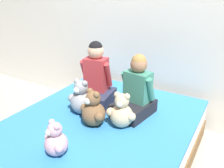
% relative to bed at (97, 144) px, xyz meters
% --- Properties ---
extents(ground_plane, '(14.00, 14.00, 0.00)m').
position_rel_bed_xyz_m(ground_plane, '(0.00, 0.00, -0.21)').
color(ground_plane, '#B2A899').
extents(wall_behind_bed, '(8.00, 0.06, 2.50)m').
position_rel_bed_xyz_m(wall_behind_bed, '(0.00, 1.12, 1.04)').
color(wall_behind_bed, silver).
rests_on(wall_behind_bed, ground_plane).
extents(bed, '(1.54, 1.94, 0.42)m').
position_rel_bed_xyz_m(bed, '(0.00, 0.00, 0.00)').
color(bed, brown).
rests_on(bed, ground_plane).
extents(child_on_left, '(0.40, 0.40, 0.63)m').
position_rel_bed_xyz_m(child_on_left, '(-0.24, 0.34, 0.45)').
color(child_on_left, '#282D47').
rests_on(child_on_left, bed).
extents(child_on_right, '(0.35, 0.43, 0.57)m').
position_rel_bed_xyz_m(child_on_right, '(0.21, 0.35, 0.43)').
color(child_on_right, black).
rests_on(child_on_right, bed).
extents(teddy_bear_held_by_left_child, '(0.28, 0.21, 0.33)m').
position_rel_bed_xyz_m(teddy_bear_held_by_left_child, '(-0.23, 0.10, 0.35)').
color(teddy_bear_held_by_left_child, '#939399').
rests_on(teddy_bear_held_by_left_child, bed).
extents(teddy_bear_held_by_right_child, '(0.26, 0.20, 0.31)m').
position_rel_bed_xyz_m(teddy_bear_held_by_right_child, '(0.20, 0.08, 0.34)').
color(teddy_bear_held_by_right_child, '#D1B78E').
rests_on(teddy_bear_held_by_right_child, bed).
extents(teddy_bear_between_children, '(0.26, 0.20, 0.33)m').
position_rel_bed_xyz_m(teddy_bear_between_children, '(-0.02, -0.02, 0.35)').
color(teddy_bear_between_children, brown).
rests_on(teddy_bear_between_children, bed).
extents(teddy_bear_at_foot_of_bed, '(0.21, 0.17, 0.27)m').
position_rel_bed_xyz_m(teddy_bear_at_foot_of_bed, '(-0.02, -0.47, 0.32)').
color(teddy_bear_at_foot_of_bed, '#DBA3B2').
rests_on(teddy_bear_at_foot_of_bed, bed).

